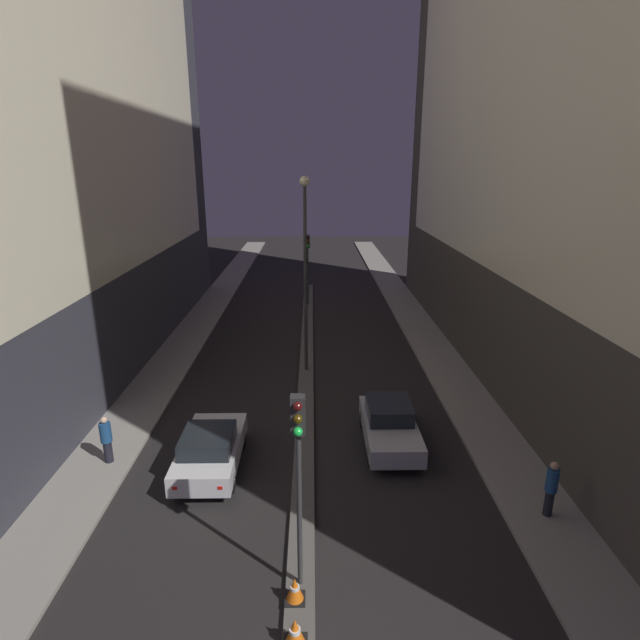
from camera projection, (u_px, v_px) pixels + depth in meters
building_left at (27, 28)px, 20.05m from camera, size 6.01×35.17×30.07m
building_right at (578, 9)px, 20.16m from camera, size 6.01×35.17×31.59m
median_strip at (306, 364)px, 25.37m from camera, size 0.70×34.61×0.14m
traffic_light_near at (298, 452)px, 10.93m from camera, size 0.32×0.42×4.96m
traffic_light_mid at (308, 254)px, 35.10m from camera, size 0.32×0.42×4.96m
street_lamp at (305, 255)px, 22.90m from camera, size 0.45×0.45×9.17m
traffic_cone_near at (295, 632)px, 10.39m from camera, size 0.52×0.52×0.66m
traffic_cone_far at (295, 589)px, 11.49m from camera, size 0.48×0.48×0.59m
car_left_lane at (210, 449)px, 16.53m from camera, size 1.91×4.08×1.51m
car_right_lane at (389, 425)px, 18.04m from camera, size 1.84×4.12×1.56m
pedestrian_on_left_sidewalk at (106, 439)px, 16.72m from camera, size 0.38×0.38×1.68m
pedestrian_on_right_sidewalk at (551, 487)px, 14.13m from camera, size 0.34×0.34×1.73m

